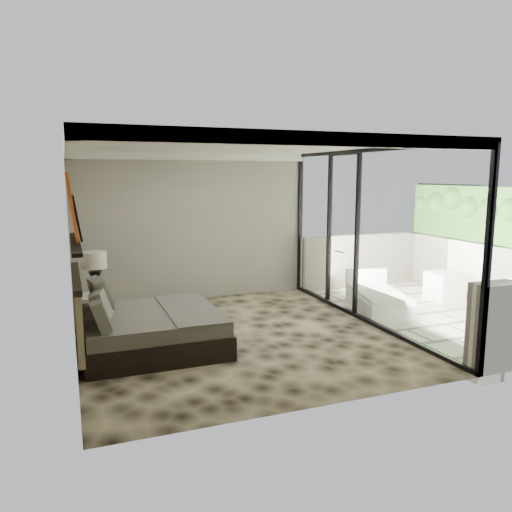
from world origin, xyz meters
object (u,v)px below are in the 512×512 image
object	(u,v)px
nightstand	(93,311)
lounger	(378,299)
bed	(144,327)
ottoman	(444,287)
table_lamp	(95,268)

from	to	relation	value
nightstand	lounger	distance (m)	4.87
bed	nightstand	xyz separation A→B (m)	(-0.60, 1.33, -0.06)
ottoman	lounger	bearing A→B (deg)	-176.84
bed	ottoman	bearing A→B (deg)	6.87
nightstand	table_lamp	world-z (taller)	table_lamp
bed	nightstand	size ratio (longest dim) A/B	3.71
ottoman	bed	bearing A→B (deg)	-173.13
bed	table_lamp	world-z (taller)	table_lamp
bed	nightstand	bearing A→B (deg)	114.45
bed	lounger	bearing A→B (deg)	8.23
table_lamp	ottoman	size ratio (longest dim) A/B	1.23
nightstand	lounger	bearing A→B (deg)	0.13
table_lamp	ottoman	world-z (taller)	table_lamp
nightstand	bed	bearing A→B (deg)	-56.95
bed	lounger	size ratio (longest dim) A/B	1.13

